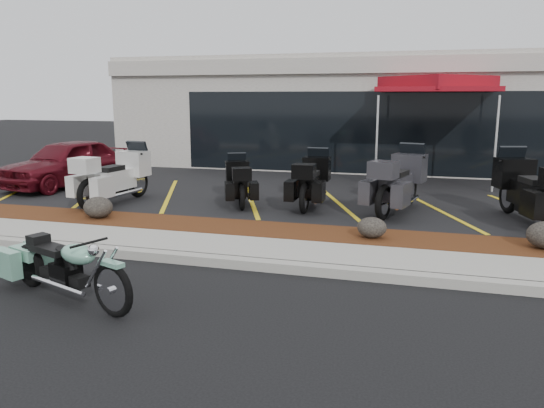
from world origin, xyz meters
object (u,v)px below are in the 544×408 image
(parked_car, at_px, (67,163))
(popup_canopy, at_px, (437,86))
(traffic_cone, at_px, (316,176))
(hero_cruiser, at_px, (113,282))
(touring_white, at_px, (137,169))

(parked_car, height_order, popup_canopy, popup_canopy)
(parked_car, xyz_separation_m, traffic_cone, (6.66, 2.38, -0.45))
(hero_cruiser, bearing_deg, touring_white, 137.19)
(hero_cruiser, height_order, touring_white, touring_white)
(touring_white, height_order, popup_canopy, popup_canopy)
(hero_cruiser, height_order, parked_car, parked_car)
(touring_white, distance_m, parked_car, 2.96)
(popup_canopy, bearing_deg, touring_white, -129.67)
(touring_white, xyz_separation_m, popup_canopy, (7.13, 4.79, 2.08))
(touring_white, relative_size, traffic_cone, 5.59)
(parked_car, distance_m, traffic_cone, 7.08)
(hero_cruiser, relative_size, popup_canopy, 0.63)
(parked_car, bearing_deg, hero_cruiser, -39.12)
(hero_cruiser, bearing_deg, popup_canopy, 91.07)
(touring_white, relative_size, popup_canopy, 0.59)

